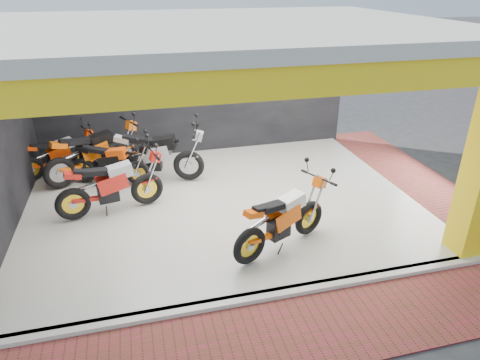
% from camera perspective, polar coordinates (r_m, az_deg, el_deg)
% --- Properties ---
extents(ground, '(80.00, 80.00, 0.00)m').
position_cam_1_polar(ground, '(7.50, 0.82, -10.61)').
color(ground, '#2D2D30').
rests_on(ground, ground).
extents(showroom_floor, '(8.00, 6.00, 0.10)m').
position_cam_1_polar(showroom_floor, '(9.12, -2.46, -3.13)').
color(showroom_floor, white).
rests_on(showroom_floor, ground).
extents(showroom_ceiling, '(8.40, 6.40, 0.20)m').
position_cam_1_polar(showroom_ceiling, '(8.04, -2.95, 19.64)').
color(showroom_ceiling, beige).
rests_on(showroom_ceiling, corner_column).
extents(back_wall, '(8.20, 0.20, 3.50)m').
position_cam_1_polar(back_wall, '(11.37, -5.97, 11.84)').
color(back_wall, black).
rests_on(back_wall, ground).
extents(header_beam_front, '(8.40, 0.30, 0.40)m').
position_cam_1_polar(header_beam_front, '(5.22, 3.98, 13.02)').
color(header_beam_front, yellow).
rests_on(header_beam_front, corner_column).
extents(header_beam_right, '(0.30, 6.40, 0.40)m').
position_cam_1_polar(header_beam_right, '(9.70, 22.09, 17.16)').
color(header_beam_right, yellow).
rests_on(header_beam_right, corner_column).
extents(floor_kerb, '(8.00, 0.20, 0.10)m').
position_cam_1_polar(floor_kerb, '(6.70, 3.17, -15.25)').
color(floor_kerb, white).
rests_on(floor_kerb, ground).
extents(paver_front, '(9.00, 1.40, 0.03)m').
position_cam_1_polar(paver_front, '(6.19, 5.44, -20.03)').
color(paver_front, maroon).
rests_on(paver_front, ground).
extents(paver_right, '(1.40, 7.00, 0.03)m').
position_cam_1_polar(paver_right, '(11.04, 22.70, -0.08)').
color(paver_right, maroon).
rests_on(paver_right, ground).
extents(moto_hero, '(2.32, 1.65, 1.33)m').
position_cam_1_polar(moto_hero, '(7.75, 9.29, -2.98)').
color(moto_hero, '#FF5B0A').
rests_on(moto_hero, showroom_floor).
extents(moto_row_a, '(2.37, 1.29, 1.37)m').
position_cam_1_polar(moto_row_a, '(8.88, -12.47, 0.72)').
color(moto_row_a, red).
rests_on(moto_row_a, showroom_floor).
extents(moto_row_b, '(2.55, 1.46, 1.47)m').
position_cam_1_polar(moto_row_b, '(9.78, -6.95, 3.83)').
color(moto_row_b, '#A4A6AB').
rests_on(moto_row_b, showroom_floor).
extents(moto_row_c, '(2.12, 1.41, 1.21)m').
position_cam_1_polar(moto_row_c, '(9.76, -13.61, 2.43)').
color(moto_row_c, black).
rests_on(moto_row_c, showroom_floor).
extents(moto_row_d, '(2.56, 1.81, 1.47)m').
position_cam_1_polar(moto_row_d, '(10.61, -15.29, 4.85)').
color(moto_row_d, '#F4610A').
rests_on(moto_row_d, showroom_floor).
extents(moto_row_e, '(2.02, 1.41, 1.16)m').
position_cam_1_polar(moto_row_e, '(11.11, -20.25, 4.25)').
color(moto_row_e, red).
rests_on(moto_row_e, showroom_floor).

